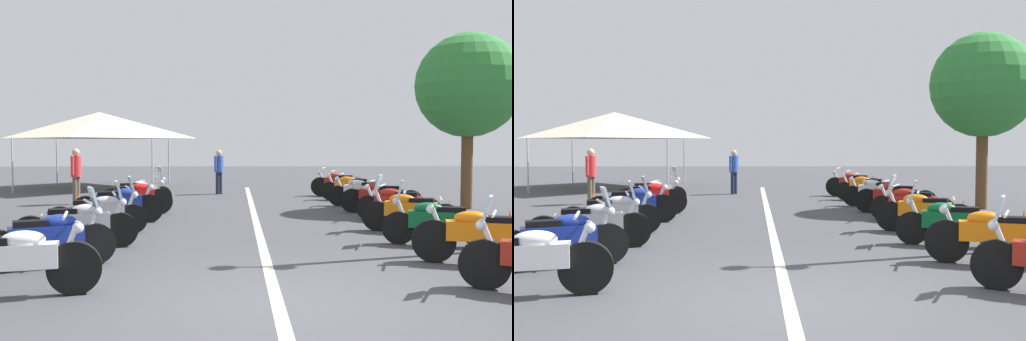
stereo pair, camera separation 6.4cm
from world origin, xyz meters
TOP-DOWN VIEW (x-y plane):
  - ground_plane at (0.00, 0.00)m, footprint 80.00×80.00m
  - lane_centre_stripe at (5.99, 0.00)m, footprint 22.76×0.16m
  - motorcycle_left_row_0 at (0.37, 3.21)m, footprint 0.78×2.17m
  - motorcycle_left_row_1 at (2.02, 3.28)m, footprint 1.02×1.92m
  - motorcycle_left_row_2 at (3.51, 3.27)m, footprint 0.84×2.10m
  - motorcycle_left_row_3 at (5.09, 3.29)m, footprint 0.84×2.00m
  - motorcycle_left_row_4 at (6.71, 3.21)m, footprint 0.82×2.06m
  - motorcycle_left_row_5 at (8.32, 3.13)m, footprint 0.87×1.97m
  - motorcycle_left_row_6 at (10.09, 3.36)m, footprint 1.06×1.98m
  - motorcycle_right_row_1 at (2.02, -3.32)m, footprint 0.93×2.09m
  - motorcycle_right_row_2 at (3.64, -3.19)m, footprint 0.90×1.97m
  - motorcycle_right_row_3 at (5.14, -3.15)m, footprint 1.04×1.90m
  - motorcycle_right_row_4 at (6.79, -3.38)m, footprint 1.11×1.85m
  - motorcycle_right_row_5 at (8.34, -3.38)m, footprint 1.01×2.08m
  - motorcycle_right_row_6 at (9.99, -3.27)m, footprint 0.97×2.00m
  - motorcycle_right_row_7 at (11.77, -3.33)m, footprint 1.02×2.01m
  - motorcycle_right_row_8 at (13.24, -3.16)m, footprint 0.97×1.94m
  - traffic_cone_0 at (5.93, -4.31)m, footprint 0.36×0.36m
  - traffic_cone_1 at (8.11, 4.53)m, footprint 0.36×0.36m
  - traffic_cone_2 at (4.02, -4.74)m, footprint 0.36×0.36m
  - bystander_0 at (10.97, 5.39)m, footprint 0.52×0.32m
  - bystander_1 at (14.35, 1.10)m, footprint 0.45×0.34m
  - roadside_tree_0 at (9.37, -6.14)m, footprint 2.97×2.97m
  - event_tent at (17.48, 6.25)m, footprint 5.81×5.81m

SIDE VIEW (x-z plane):
  - ground_plane at x=0.00m, z-range 0.00..0.00m
  - lane_centre_stripe at x=5.99m, z-range 0.00..0.01m
  - traffic_cone_0 at x=5.93m, z-range -0.02..0.60m
  - traffic_cone_1 at x=8.11m, z-range -0.02..0.60m
  - traffic_cone_2 at x=4.02m, z-range -0.02..0.60m
  - motorcycle_right_row_7 at x=11.77m, z-range -0.04..0.94m
  - motorcycle_right_row_4 at x=6.79m, z-range -0.05..0.94m
  - motorcycle_right_row_6 at x=9.99m, z-range -0.04..0.94m
  - motorcycle_left_row_6 at x=10.09m, z-range -0.14..1.05m
  - motorcycle_right_row_2 at x=3.64m, z-range -0.14..1.06m
  - motorcycle_left_row_3 at x=5.09m, z-range -0.14..1.06m
  - motorcycle_right_row_5 at x=8.34m, z-range -0.04..0.96m
  - motorcycle_left_row_2 at x=3.51m, z-range -0.14..1.07m
  - motorcycle_left_row_0 at x=0.37m, z-range -0.04..0.97m
  - motorcycle_left_row_1 at x=2.02m, z-range -0.14..1.07m
  - motorcycle_right_row_8 at x=13.24m, z-range -0.04..0.98m
  - motorcycle_left_row_5 at x=8.32m, z-range -0.04..0.98m
  - motorcycle_left_row_4 at x=6.71m, z-range -0.04..0.98m
  - motorcycle_right_row_3 at x=5.14m, z-range -0.14..1.07m
  - motorcycle_right_row_1 at x=2.02m, z-range -0.04..0.98m
  - bystander_1 at x=14.35m, z-range 0.14..1.78m
  - bystander_0 at x=10.97m, z-range 0.15..1.87m
  - event_tent at x=17.48m, z-range 1.05..4.25m
  - roadside_tree_0 at x=9.37m, z-range 1.00..6.02m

